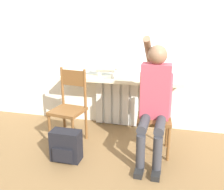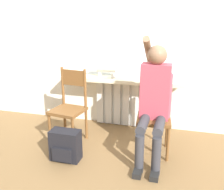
% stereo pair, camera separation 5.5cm
% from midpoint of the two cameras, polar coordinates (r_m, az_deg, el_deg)
% --- Properties ---
extents(ground_plane, '(12.00, 12.00, 0.00)m').
position_cam_midpoint_polar(ground_plane, '(3.14, -2.29, -14.54)').
color(ground_plane, brown).
extents(wall_with_window, '(7.00, 0.06, 2.70)m').
position_cam_midpoint_polar(wall_with_window, '(3.88, 3.10, 12.66)').
color(wall_with_window, white).
rests_on(wall_with_window, ground_plane).
extents(radiator, '(0.82, 0.08, 0.72)m').
position_cam_midpoint_polar(radiator, '(4.00, 2.64, -1.67)').
color(radiator, silver).
rests_on(radiator, ground_plane).
extents(windowsill, '(1.79, 0.33, 0.05)m').
position_cam_midpoint_polar(windowsill, '(3.78, 2.33, 3.35)').
color(windowsill, beige).
rests_on(windowsill, radiator).
extents(window_glass, '(1.72, 0.01, 1.31)m').
position_cam_midpoint_polar(window_glass, '(3.84, 3.01, 13.83)').
color(window_glass, white).
rests_on(window_glass, windowsill).
extents(chair_left, '(0.45, 0.45, 0.98)m').
position_cam_midpoint_polar(chair_left, '(3.50, -8.81, -2.39)').
color(chair_left, brown).
rests_on(chair_left, ground_plane).
extents(chair_right, '(0.44, 0.44, 0.98)m').
position_cam_midpoint_polar(chair_right, '(3.23, 9.62, -4.12)').
color(chair_right, brown).
rests_on(chair_right, ground_plane).
extents(person, '(0.36, 1.03, 1.43)m').
position_cam_midpoint_polar(person, '(3.04, 9.72, -0.51)').
color(person, '#333338').
rests_on(person, ground_plane).
extents(cat, '(0.49, 0.12, 0.24)m').
position_cam_midpoint_polar(cat, '(3.77, -0.64, 5.90)').
color(cat, silver).
rests_on(cat, windowsill).
extents(backpack, '(0.35, 0.22, 0.37)m').
position_cam_midpoint_polar(backpack, '(3.16, -9.60, -10.81)').
color(backpack, black).
rests_on(backpack, ground_plane).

